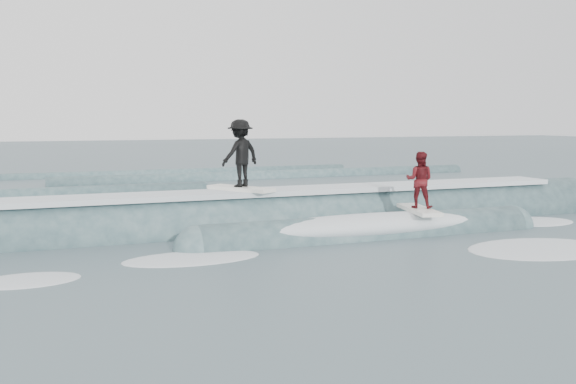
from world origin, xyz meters
name	(u,v)px	position (x,y,z in m)	size (l,w,h in m)	color
ground	(338,256)	(0.00, 0.00, 0.00)	(160.00, 160.00, 0.00)	#3F545D
breaking_wave	(292,228)	(0.34, 3.59, 0.05)	(22.97, 3.79, 2.02)	#324E55
surfer_black	(240,156)	(-0.98, 4.00, 2.01)	(1.51, 1.99, 1.90)	white
surfer_red	(419,185)	(3.22, 1.80, 1.29)	(0.97, 2.07, 1.58)	white
whitewater	(476,250)	(3.22, -0.57, 0.00)	(15.84, 7.35, 0.10)	silver
far_swells	(150,183)	(-1.17, 17.65, 0.00)	(37.66, 8.65, 0.80)	#324E55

